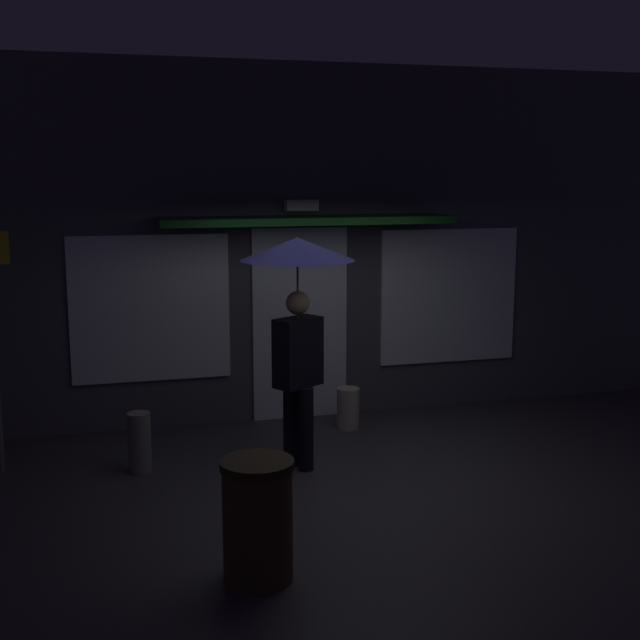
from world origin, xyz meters
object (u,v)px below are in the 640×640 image
Objects in this scene: sidewalk_bollard_2 at (139,442)px; person_with_umbrella at (298,290)px; trash_bin at (258,520)px; sidewalk_bollard at (348,408)px.

person_with_umbrella is at bearing -11.05° from sidewalk_bollard_2.
person_with_umbrella is 2.56× the size of trash_bin.
person_with_umbrella is 2.02m from sidewalk_bollard.
person_with_umbrella is 3.85× the size of sidewalk_bollard_2.
person_with_umbrella is 2.09m from sidewalk_bollard_2.
trash_bin is at bearing -74.43° from sidewalk_bollard_2.
person_with_umbrella is at bearing 68.84° from trash_bin.
sidewalk_bollard_2 is 0.66× the size of trash_bin.
trash_bin is at bearing 37.58° from person_with_umbrella.
person_with_umbrella is at bearing -127.96° from sidewalk_bollard.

